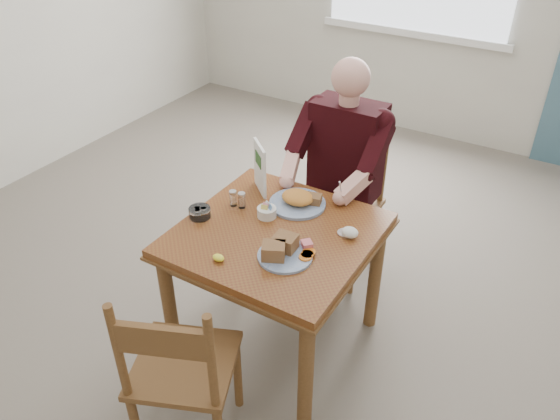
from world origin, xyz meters
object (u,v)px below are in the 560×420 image
Objects in this scene: chair_near at (181,371)px; near_plate at (283,250)px; chair_far at (344,202)px; table at (276,249)px; diner at (341,160)px; far_plate at (299,200)px.

near_plate is (0.14, 0.59, 0.30)m from chair_near.
chair_far is 1.00m from near_plate.
chair_near is at bearing -91.28° from table.
table is at bearing 130.99° from near_plate.
chair_far is at bearing 90.01° from diner.
chair_far is 3.01× the size of near_plate.
diner is 0.86m from near_plate.
far_plate is (-0.02, 0.26, 0.14)m from table.
near_plate is at bearing 76.15° from chair_near.
near_plate is 0.43m from far_plate.
chair_near is 2.64× the size of far_plate.
table is at bearing -85.59° from far_plate.
table is at bearing -90.00° from diner.
far_plate is (-0.02, -0.54, 0.30)m from chair_far.
diner reaches higher than near_plate.
chair_near is at bearing -90.65° from diner.
far_plate is (-0.00, 0.99, 0.30)m from chair_near.
chair_near is 3.01× the size of near_plate.
diner is at bearing -89.99° from chair_far.
near_plate reaches higher than table.
far_plate is at bearing 110.15° from near_plate.
near_plate is (0.13, -0.15, 0.14)m from table.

